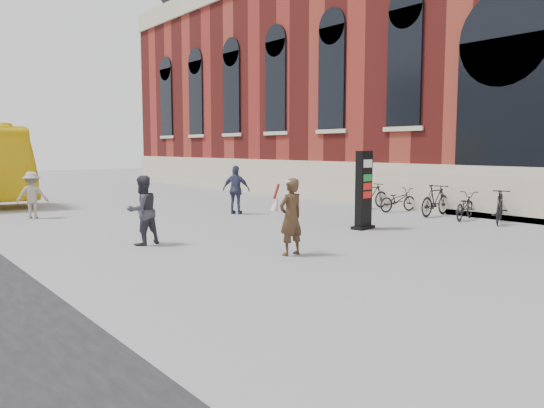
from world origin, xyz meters
TOP-DOWN VIEW (x-y plane):
  - ground at (0.00, 0.00)m, footprint 100.00×100.00m
  - station at (15.48, 6.00)m, footprint 12.15×44.50m
  - info_pylon at (4.34, 1.35)m, footprint 0.79×0.47m
  - woman at (0.13, -0.29)m, footprint 0.66×0.61m
  - pedestrian_a at (-1.94, 2.95)m, footprint 0.94×0.79m
  - pedestrian_b at (-2.78, 10.01)m, footprint 1.19×0.97m
  - pedestrian_c at (3.37, 6.65)m, footprint 0.95×1.10m
  - bike_3 at (8.60, -0.57)m, footprint 1.88×1.22m
  - bike_4 at (8.60, 0.67)m, footprint 1.86×1.08m
  - bike_5 at (8.60, 1.82)m, footprint 1.92×0.72m
  - bike_6 at (8.60, 3.48)m, footprint 1.79×0.87m
  - bike_7 at (8.60, 4.79)m, footprint 1.78×0.66m

SIDE VIEW (x-z plane):
  - ground at x=0.00m, z-range 0.00..0.00m
  - bike_6 at x=8.60m, z-range 0.00..0.90m
  - bike_4 at x=8.60m, z-range 0.00..0.93m
  - bike_7 at x=8.60m, z-range 0.00..1.04m
  - bike_3 at x=8.60m, z-range 0.00..1.10m
  - bike_5 at x=8.60m, z-range 0.00..1.13m
  - pedestrian_b at x=-2.78m, z-range 0.00..1.60m
  - pedestrian_a at x=-1.94m, z-range 0.00..1.73m
  - pedestrian_c at x=3.37m, z-range 0.00..1.77m
  - woman at x=0.13m, z-range 0.02..1.76m
  - info_pylon at x=4.34m, z-range 0.00..2.32m
  - station at x=15.48m, z-range -1.49..17.66m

